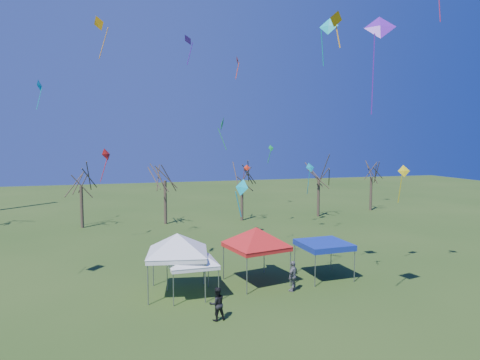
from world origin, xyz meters
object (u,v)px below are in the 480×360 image
object	(u,v)px
tent_white_west	(177,237)
person_dark	(217,304)
tree_5	(372,165)
tent_red	(256,231)
person_grey	(293,276)
tree_1	(81,171)
tent_white_mid	(192,250)
tree_2	(165,165)
tree_4	(319,165)
tree_3	(242,166)
tent_blue	(324,245)

from	to	relation	value
tent_white_west	person_dark	distance (m)	5.08
tree_5	tent_red	world-z (taller)	tree_5
tent_red	person_grey	world-z (taller)	tent_red
tree_1	tent_white_mid	distance (m)	23.53
tree_1	tree_5	xyz separation A→B (m)	(34.49, 1.42, -0.06)
person_grey	tent_red	bearing A→B (deg)	-92.59
tree_2	tree_4	bearing A→B (deg)	-1.22
tent_white_west	person_grey	xyz separation A→B (m)	(6.61, -1.44, -2.42)
tree_3	person_dark	size ratio (longest dim) A/B	4.71
tent_white_mid	person_grey	size ratio (longest dim) A/B	2.09
tree_4	tree_5	xyz separation A→B (m)	(8.37, 2.06, -0.33)
tree_5	person_dark	size ratio (longest dim) A/B	4.45
tree_1	tent_white_west	world-z (taller)	tree_1
tree_2	tent_white_mid	world-z (taller)	tree_2
tent_white_mid	person_dark	distance (m)	4.16
tree_2	tent_white_mid	xyz separation A→B (m)	(-0.89, -21.81, -3.59)
tree_1	tree_4	distance (m)	26.13
tree_3	person_grey	bearing A→B (deg)	-98.69
person_dark	tent_white_mid	bearing A→B (deg)	-86.32
tree_2	tent_blue	xyz separation A→B (m)	(7.87, -20.95, -4.13)
person_grey	tree_5	bearing A→B (deg)	-172.38
tree_2	tent_white_west	xyz separation A→B (m)	(-1.63, -21.27, -2.96)
tent_red	tent_blue	xyz separation A→B (m)	(4.52, -0.26, -1.13)
tree_3	tree_4	distance (m)	9.32
tree_5	person_dark	xyz separation A→B (m)	(-26.36, -27.17, -4.89)
tent_blue	person_dark	distance (m)	9.41
tent_white_mid	tree_5	bearing A→B (deg)	41.06
tent_white_west	tree_1	bearing A→B (deg)	107.46
tree_3	tent_white_mid	world-z (taller)	tree_3
tree_3	tent_white_mid	bearing A→B (deg)	-113.38
tree_4	tent_white_west	bearing A→B (deg)	-132.80
tree_5	tree_4	bearing A→B (deg)	-166.15
tree_3	tent_white_west	bearing A→B (deg)	-115.59
tree_5	person_grey	bearing A→B (deg)	-130.87
tree_3	tent_red	size ratio (longest dim) A/B	1.75
tent_white_west	tent_red	bearing A→B (deg)	6.67
tree_1	tent_white_mid	bearing A→B (deg)	-71.22
tree_3	tree_2	bearing A→B (deg)	177.73
tent_blue	person_dark	world-z (taller)	tent_blue
tent_red	tent_blue	bearing A→B (deg)	-3.36
tree_5	tent_blue	xyz separation A→B (m)	(-18.22, -22.64, -3.57)
tent_white_mid	tent_red	world-z (taller)	tent_red
tree_3	person_dark	xyz separation A→B (m)	(-8.67, -25.15, -5.24)
tree_2	person_grey	size ratio (longest dim) A/B	4.51
tree_1	tent_red	distance (m)	24.16
tree_1	tent_red	bearing A→B (deg)	-60.72
tent_white_mid	tent_blue	distance (m)	8.81
tree_4	tent_red	size ratio (longest dim) A/B	1.75
tree_4	tent_white_west	distance (m)	28.60
tree_4	tree_5	distance (m)	8.62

